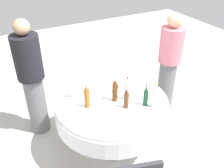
{
  "coord_description": "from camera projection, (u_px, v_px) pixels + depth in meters",
  "views": [
    {
      "loc": [
        1.13,
        2.12,
        2.46
      ],
      "look_at": [
        0.0,
        0.0,
        0.97
      ],
      "focal_mm": 39.57,
      "sensor_mm": 36.0,
      "label": 1
    }
  ],
  "objects": [
    {
      "name": "ground_plane",
      "position": [
        112.0,
        144.0,
        3.34
      ],
      "size": [
        10.0,
        10.0,
        0.0
      ],
      "primitive_type": "plane",
      "color": "#B7B2A8"
    },
    {
      "name": "dining_table",
      "position": [
        112.0,
        110.0,
        3.03
      ],
      "size": [
        1.38,
        1.38,
        0.74
      ],
      "color": "white",
      "rests_on": "ground_plane"
    },
    {
      "name": "bottle_dark_green_south",
      "position": [
        146.0,
        96.0,
        2.8
      ],
      "size": [
        0.06,
        0.06,
        0.28
      ],
      "color": "#194728",
      "rests_on": "dining_table"
    },
    {
      "name": "bottle_brown_left",
      "position": [
        115.0,
        91.0,
        2.87
      ],
      "size": [
        0.07,
        0.07,
        0.3
      ],
      "color": "#593314",
      "rests_on": "dining_table"
    },
    {
      "name": "bottle_clear_west",
      "position": [
        127.0,
        89.0,
        2.9
      ],
      "size": [
        0.07,
        0.07,
        0.3
      ],
      "color": "silver",
      "rests_on": "dining_table"
    },
    {
      "name": "bottle_brown_far",
      "position": [
        126.0,
        99.0,
        2.76
      ],
      "size": [
        0.06,
        0.06,
        0.26
      ],
      "color": "#593314",
      "rests_on": "dining_table"
    },
    {
      "name": "bottle_amber_right",
      "position": [
        87.0,
        97.0,
        2.77
      ],
      "size": [
        0.07,
        0.07,
        0.3
      ],
      "color": "#8C5619",
      "rests_on": "dining_table"
    },
    {
      "name": "bottle_clear_outer",
      "position": [
        155.0,
        96.0,
        2.77
      ],
      "size": [
        0.07,
        0.07,
        0.3
      ],
      "color": "silver",
      "rests_on": "dining_table"
    },
    {
      "name": "wine_glass_far",
      "position": [
        123.0,
        78.0,
        3.17
      ],
      "size": [
        0.06,
        0.06,
        0.16
      ],
      "color": "white",
      "rests_on": "dining_table"
    },
    {
      "name": "wine_glass_right",
      "position": [
        72.0,
        91.0,
        2.95
      ],
      "size": [
        0.07,
        0.07,
        0.13
      ],
      "color": "white",
      "rests_on": "dining_table"
    },
    {
      "name": "wine_glass_outer",
      "position": [
        141.0,
        81.0,
        3.11
      ],
      "size": [
        0.06,
        0.06,
        0.15
      ],
      "color": "white",
      "rests_on": "dining_table"
    },
    {
      "name": "wine_glass_east",
      "position": [
        141.0,
        87.0,
        3.0
      ],
      "size": [
        0.07,
        0.07,
        0.14
      ],
      "color": "white",
      "rests_on": "dining_table"
    },
    {
      "name": "wine_glass_mid",
      "position": [
        119.0,
        86.0,
        3.03
      ],
      "size": [
        0.07,
        0.07,
        0.14
      ],
      "color": "white",
      "rests_on": "dining_table"
    },
    {
      "name": "plate_mid",
      "position": [
        107.0,
        79.0,
        3.36
      ],
      "size": [
        0.2,
        0.2,
        0.02
      ],
      "color": "white",
      "rests_on": "dining_table"
    },
    {
      "name": "plate_rear",
      "position": [
        112.0,
        112.0,
        2.74
      ],
      "size": [
        0.22,
        0.22,
        0.02
      ],
      "color": "white",
      "rests_on": "dining_table"
    },
    {
      "name": "plate_north",
      "position": [
        102.0,
        93.0,
        3.07
      ],
      "size": [
        0.23,
        0.23,
        0.02
      ],
      "color": "white",
      "rests_on": "dining_table"
    },
    {
      "name": "plate_inner",
      "position": [
        82.0,
        85.0,
        3.22
      ],
      "size": [
        0.24,
        0.24,
        0.02
      ],
      "color": "white",
      "rests_on": "dining_table"
    },
    {
      "name": "fork_left",
      "position": [
        155.0,
        96.0,
        3.01
      ],
      "size": [
        0.16,
        0.11,
        0.0
      ],
      "primitive_type": "cube",
      "rotation": [
        0.0,
        0.0,
        2.56
      ],
      "color": "silver",
      "rests_on": "dining_table"
    },
    {
      "name": "knife_west",
      "position": [
        134.0,
        124.0,
        2.57
      ],
      "size": [
        0.11,
        0.16,
        0.0
      ],
      "primitive_type": "cube",
      "rotation": [
        0.0,
        0.0,
        5.29
      ],
      "color": "silver",
      "rests_on": "dining_table"
    },
    {
      "name": "folded_napkin",
      "position": [
        70.0,
        114.0,
        2.71
      ],
      "size": [
        0.16,
        0.16,
        0.02
      ],
      "primitive_type": "cube",
      "rotation": [
        0.0,
        0.0,
        0.25
      ],
      "color": "white",
      "rests_on": "dining_table"
    },
    {
      "name": "person_south",
      "position": [
        169.0,
        62.0,
        3.67
      ],
      "size": [
        0.34,
        0.34,
        1.54
      ],
      "rotation": [
        0.0,
        0.0,
        1.89
      ],
      "color": "slate",
      "rests_on": "ground_plane"
    },
    {
      "name": "person_left",
      "position": [
        32.0,
        78.0,
        3.16
      ],
      "size": [
        0.34,
        0.34,
        1.63
      ],
      "rotation": [
        0.0,
        0.0,
        3.92
      ],
      "color": "slate",
      "rests_on": "ground_plane"
    }
  ]
}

